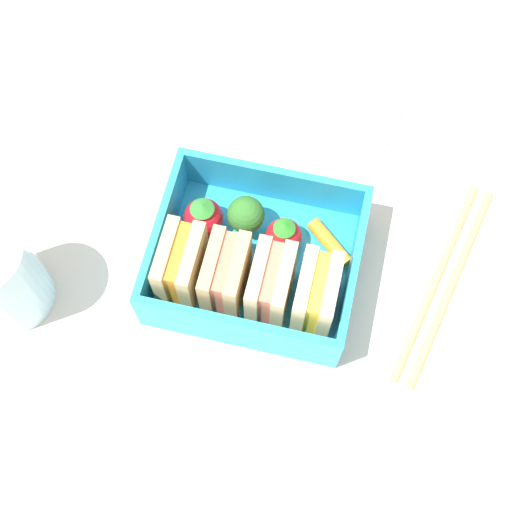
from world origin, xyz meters
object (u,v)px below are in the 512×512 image
sandwich_left (316,294)px  strawberry_left (203,217)px  sandwich_center_left (271,285)px  carrot_stick_far_left (330,243)px  strawberry_far_left (284,235)px  broccoli_floret (246,216)px  sandwich_center (226,275)px  sandwich_center_right (181,265)px  folded_napkin (330,115)px  chopstick_pair (445,281)px

sandwich_left → strawberry_left: 11.03cm
sandwich_center_left → carrot_stick_far_left: sandwich_center_left is taller
sandwich_left → strawberry_far_left: 5.97cm
sandwich_left → broccoli_floret: 8.48cm
sandwich_left → sandwich_center: (6.85, 0.00, 0.00)cm
strawberry_far_left → broccoli_floret: 3.33cm
sandwich_center_right → folded_napkin: bearing=-114.1°
sandwich_center_right → broccoli_floret: size_ratio=1.43×
strawberry_far_left → chopstick_pair: (-13.18, -0.13, -2.41)cm
sandwich_center_right → broccoli_floret: sandwich_center_right is taller
sandwich_left → strawberry_left: (9.89, -4.75, -1.17)cm
broccoli_floret → sandwich_center: bearing=87.2°
chopstick_pair → folded_napkin: chopstick_pair is taller
sandwich_left → sandwich_center_right: (10.27, 0.00, 0.00)cm
folded_napkin → chopstick_pair: bearing=131.4°
strawberry_far_left → folded_napkin: size_ratio=0.30×
sandwich_center_left → strawberry_left: (6.47, -4.75, -1.17)cm
sandwich_center_left → chopstick_pair: size_ratio=0.31×
sandwich_center_left → sandwich_center: same height
chopstick_pair → sandwich_center_right: bearing=13.6°
chopstick_pair → strawberry_left: bearing=0.3°
sandwich_center → chopstick_pair: (-16.61, -4.84, -3.72)cm
carrot_stick_far_left → sandwich_center_right: bearing=27.1°
sandwich_left → strawberry_far_left: bearing=-54.0°
strawberry_left → folded_napkin: bearing=-119.9°
sandwich_center_left → strawberry_left: 8.11cm
strawberry_left → chopstick_pair: bearing=-179.7°
sandwich_left → folded_napkin: (2.10, -18.29, -3.87)cm
sandwich_left → strawberry_far_left: sandwich_left is taller
broccoli_floret → chopstick_pair: 16.67cm
chopstick_pair → folded_napkin: 17.94cm
sandwich_center_right → broccoli_floret: bearing=-124.7°
broccoli_floret → strawberry_left: (3.30, 0.57, -0.68)cm
sandwich_center_left → folded_napkin: (-1.32, -18.29, -3.87)cm
chopstick_pair → sandwich_center: bearing=16.2°
sandwich_center_right → strawberry_left: 4.91cm
sandwich_center_left → sandwich_center: size_ratio=1.00×
sandwich_center_right → folded_napkin: 20.40cm
strawberry_left → sandwich_center: bearing=122.7°
strawberry_far_left → chopstick_pair: strawberry_far_left is taller
chopstick_pair → sandwich_left: bearing=26.4°
sandwich_center_right → folded_napkin: sandwich_center_right is taller
sandwich_center → strawberry_far_left: size_ratio=1.66×
sandwich_left → carrot_stick_far_left: sandwich_left is taller
carrot_stick_far_left → broccoli_floret: bearing=0.3°
carrot_stick_far_left → strawberry_left: 10.18cm
sandwich_center → chopstick_pair: sandwich_center is taller
chopstick_pair → strawberry_far_left: bearing=0.6°
broccoli_floret → folded_napkin: 14.14cm
strawberry_left → folded_napkin: 15.85cm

